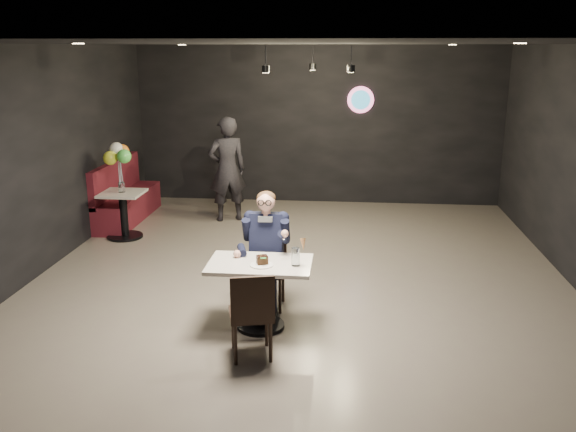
# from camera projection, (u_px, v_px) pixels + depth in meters

# --- Properties ---
(floor) EXTENTS (9.00, 9.00, 0.00)m
(floor) POSITION_uv_depth(u_px,v_px,m) (298.00, 287.00, 7.80)
(floor) COLOR #6E675B
(floor) RESTS_ON ground
(wall_sign) EXTENTS (0.50, 0.06, 0.50)m
(wall_sign) POSITION_uv_depth(u_px,v_px,m) (361.00, 100.00, 11.47)
(wall_sign) COLOR pink
(wall_sign) RESTS_ON floor
(pendant_lights) EXTENTS (1.40, 1.20, 0.36)m
(pendant_lights) POSITION_uv_depth(u_px,v_px,m) (310.00, 53.00, 8.94)
(pendant_lights) COLOR black
(pendant_lights) RESTS_ON floor
(main_table) EXTENTS (1.10, 0.70, 0.75)m
(main_table) POSITION_uv_depth(u_px,v_px,m) (260.00, 295.00, 6.58)
(main_table) COLOR silver
(main_table) RESTS_ON floor
(chair_far) EXTENTS (0.42, 0.46, 0.92)m
(chair_far) POSITION_uv_depth(u_px,v_px,m) (267.00, 270.00, 7.08)
(chair_far) COLOR black
(chair_far) RESTS_ON floor
(chair_near) EXTENTS (0.52, 0.55, 0.92)m
(chair_near) POSITION_uv_depth(u_px,v_px,m) (251.00, 312.00, 5.95)
(chair_near) COLOR black
(chair_near) RESTS_ON floor
(seated_man) EXTENTS (0.60, 0.80, 1.44)m
(seated_man) POSITION_uv_depth(u_px,v_px,m) (267.00, 249.00, 7.01)
(seated_man) COLOR black
(seated_man) RESTS_ON floor
(dessert_plate) EXTENTS (0.24, 0.24, 0.01)m
(dessert_plate) POSITION_uv_depth(u_px,v_px,m) (262.00, 265.00, 6.38)
(dessert_plate) COLOR white
(dessert_plate) RESTS_ON main_table
(cake_slice) EXTENTS (0.14, 0.12, 0.08)m
(cake_slice) POSITION_uv_depth(u_px,v_px,m) (262.00, 260.00, 6.40)
(cake_slice) COLOR black
(cake_slice) RESTS_ON dessert_plate
(mint_leaf) EXTENTS (0.07, 0.04, 0.01)m
(mint_leaf) POSITION_uv_depth(u_px,v_px,m) (263.00, 258.00, 6.34)
(mint_leaf) COLOR green
(mint_leaf) RESTS_ON cake_slice
(sundae_glass) EXTENTS (0.09, 0.09, 0.19)m
(sundae_glass) POSITION_uv_depth(u_px,v_px,m) (296.00, 257.00, 6.36)
(sundae_glass) COLOR silver
(sundae_glass) RESTS_ON main_table
(wafer_cone) EXTENTS (0.08, 0.08, 0.13)m
(wafer_cone) POSITION_uv_depth(u_px,v_px,m) (303.00, 244.00, 6.29)
(wafer_cone) COLOR tan
(wafer_cone) RESTS_ON sundae_glass
(booth_bench) EXTENTS (0.53, 2.10, 1.05)m
(booth_bench) POSITION_uv_depth(u_px,v_px,m) (127.00, 191.00, 10.66)
(booth_bench) COLOR #4D1016
(booth_bench) RESTS_ON floor
(side_table) EXTENTS (0.64, 0.64, 0.80)m
(side_table) POSITION_uv_depth(u_px,v_px,m) (124.00, 213.00, 9.71)
(side_table) COLOR silver
(side_table) RESTS_ON floor
(balloon_vase) EXTENTS (0.10, 0.10, 0.16)m
(balloon_vase) POSITION_uv_depth(u_px,v_px,m) (122.00, 187.00, 9.59)
(balloon_vase) COLOR silver
(balloon_vase) RESTS_ON side_table
(balloon_bunch) EXTENTS (0.40, 0.40, 0.66)m
(balloon_bunch) POSITION_uv_depth(u_px,v_px,m) (120.00, 162.00, 9.48)
(balloon_bunch) COLOR yellow
(balloon_bunch) RESTS_ON balloon_vase
(passerby) EXTENTS (0.78, 0.67, 1.83)m
(passerby) POSITION_uv_depth(u_px,v_px,m) (227.00, 169.00, 10.56)
(passerby) COLOR black
(passerby) RESTS_ON floor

